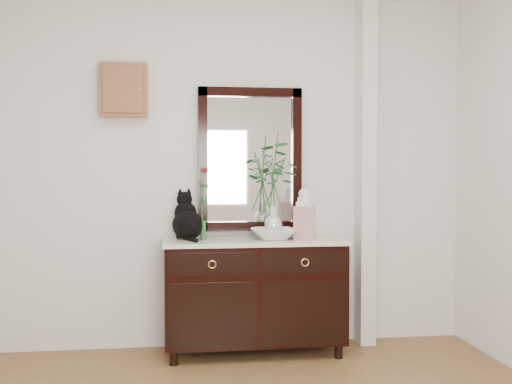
{
  "coord_description": "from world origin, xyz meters",
  "views": [
    {
      "loc": [
        -0.48,
        -2.61,
        1.35
      ],
      "look_at": [
        0.1,
        1.63,
        1.2
      ],
      "focal_mm": 42.0,
      "sensor_mm": 36.0,
      "label": 1
    }
  ],
  "objects": [
    {
      "name": "bud_vase_rose",
      "position": [
        -0.27,
        1.73,
        1.12
      ],
      "size": [
        0.08,
        0.08,
        0.53
      ],
      "primitive_type": null,
      "rotation": [
        0.0,
        0.0,
        0.4
      ],
      "color": "#27612A",
      "rests_on": "sideboard"
    },
    {
      "name": "ginger_jar",
      "position": [
        0.47,
        1.69,
        1.04
      ],
      "size": [
        0.19,
        0.19,
        0.39
      ],
      "primitive_type": null,
      "rotation": [
        0.0,
        0.0,
        -0.36
      ],
      "color": "silver",
      "rests_on": "sideboard"
    },
    {
      "name": "sideboard",
      "position": [
        0.1,
        1.73,
        0.47
      ],
      "size": [
        1.33,
        0.52,
        0.82
      ],
      "color": "black",
      "rests_on": "ground"
    },
    {
      "name": "pilaster",
      "position": [
        1.0,
        1.9,
        1.35
      ],
      "size": [
        0.12,
        0.2,
        2.7
      ],
      "primitive_type": "cube",
      "color": "silver",
      "rests_on": "ground"
    },
    {
      "name": "vase_branches",
      "position": [
        0.24,
        1.7,
        1.26
      ],
      "size": [
        0.42,
        0.42,
        0.78
      ],
      "primitive_type": null,
      "rotation": [
        0.0,
        0.0,
        -0.15
      ],
      "color": "silver",
      "rests_on": "lotus_bowl"
    },
    {
      "name": "wall_mirror",
      "position": [
        0.1,
        1.97,
        1.44
      ],
      "size": [
        0.8,
        0.06,
        1.1
      ],
      "color": "black",
      "rests_on": "wall_back"
    },
    {
      "name": "wall_back",
      "position": [
        0.0,
        1.98,
        1.35
      ],
      "size": [
        3.6,
        0.04,
        2.7
      ],
      "primitive_type": "cube",
      "color": "silver",
      "rests_on": "ground"
    },
    {
      "name": "key_cabinet",
      "position": [
        -0.85,
        1.94,
        1.95
      ],
      "size": [
        0.35,
        0.1,
        0.4
      ],
      "primitive_type": "cube",
      "color": "brown",
      "rests_on": "wall_back"
    },
    {
      "name": "cat",
      "position": [
        -0.38,
        1.78,
        1.03
      ],
      "size": [
        0.34,
        0.37,
        0.36
      ],
      "primitive_type": null,
      "rotation": [
        0.0,
        0.0,
        0.32
      ],
      "color": "black",
      "rests_on": "sideboard"
    },
    {
      "name": "lotus_bowl",
      "position": [
        0.24,
        1.7,
        0.89
      ],
      "size": [
        0.34,
        0.34,
        0.08
      ],
      "primitive_type": "imported",
      "rotation": [
        0.0,
        0.0,
        0.05
      ],
      "color": "silver",
      "rests_on": "sideboard"
    }
  ]
}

